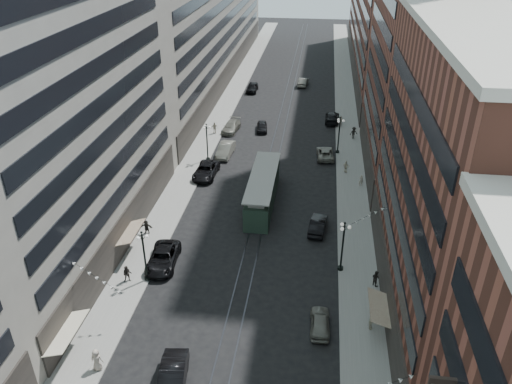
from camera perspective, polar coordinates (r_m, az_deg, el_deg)
The scene contains 37 objects.
ground at distance 74.98m, azimuth 2.22°, elevation 4.81°, with size 220.00×220.00×0.00m, color black.
sidewalk_west at distance 85.65m, azimuth -4.52°, elevation 7.97°, with size 4.00×180.00×0.15m, color gray.
sidewalk_east at distance 84.06m, azimuth 10.44°, elevation 7.15°, with size 4.00×180.00×0.15m, color gray.
rail_west at distance 84.22m, azimuth 2.42°, elevation 7.61°, with size 0.12×180.00×0.02m, color #2D2D33.
rail_east at distance 84.12m, azimuth 3.37°, elevation 7.56°, with size 0.12×180.00×0.02m, color #2D2D33.
building_west_mid at distance 50.05m, azimuth -20.66°, elevation 7.59°, with size 8.00×36.00×28.00m, color gray.
building_west_far at distance 108.11m, azimuth -5.19°, elevation 19.49°, with size 8.00×90.00×26.00m, color gray.
building_east_mid at distance 42.12m, azimuth 21.65°, elevation 0.39°, with size 8.00×30.00×24.00m, color brown.
building_east_tower at distance 65.75m, azimuth 18.04°, elevation 19.21°, with size 8.00×26.00×42.00m, color brown.
building_east_far at distance 115.17m, azimuth 13.63°, elevation 18.93°, with size 8.00×72.00×24.00m, color brown.
lamppost_sw_far at distance 48.00m, azimuth -12.65°, elevation -6.97°, with size 1.03×1.14×5.52m.
lamppost_sw_mid at distance 70.59m, azimuth -5.62°, elevation 5.84°, with size 1.03×1.14×5.52m.
lamppost_se_far at distance 48.82m, azimuth 9.88°, elevation -5.97°, with size 1.03×1.14×5.52m.
lamppost_se_mid at distance 73.58m, azimuth 9.46°, elevation 6.56°, with size 1.03×1.14×5.52m.
streetcar at distance 60.04m, azimuth 0.77°, elevation 0.15°, with size 3.02×13.64×3.77m.
car_2 at distance 51.05m, azimuth -10.58°, elevation -7.44°, with size 2.72×5.89×1.64m, color black.
car_4 at distance 43.84m, azimuth 7.33°, elevation -14.54°, with size 1.66×4.13×1.41m, color #646359.
car_5 at distance 39.69m, azimuth -9.53°, elevation -20.32°, with size 1.88×5.39×1.78m, color black.
pedestrian_1 at distance 41.91m, azimuth -17.75°, elevation -17.78°, with size 0.95×0.52×1.94m, color #A89B8B.
pedestrian_2 at distance 49.42m, azimuth -14.49°, elevation -9.06°, with size 0.84×0.46×1.73m, color black.
pedestrian_4 at distance 44.30m, azimuth 12.97°, elevation -14.26°, with size 0.89×0.41×1.52m, color beige.
car_7 at distance 67.19m, azimuth -5.74°, elevation 2.44°, with size 2.74×5.95×1.65m, color black.
car_8 at distance 81.63m, azimuth -2.85°, elevation 7.48°, with size 2.22×5.45×1.58m, color slate.
car_9 at distance 101.19m, azimuth -0.44°, elevation 11.87°, with size 2.02×5.03×1.71m, color black.
car_10 at distance 55.76m, azimuth 7.09°, elevation -3.73°, with size 1.64×4.70×1.55m, color black.
car_11 at distance 72.89m, azimuth 7.91°, elevation 4.41°, with size 2.34×5.07×1.41m, color slate.
car_12 at distance 86.39m, azimuth 8.70°, elevation 8.44°, with size 2.31×5.67×1.65m, color black.
car_13 at distance 81.68m, azimuth 0.68°, elevation 7.47°, with size 1.68×4.18×1.42m, color black.
car_14 at distance 105.32m, azimuth 5.41°, elevation 12.42°, with size 1.76×5.04×1.66m, color #626157.
pedestrian_5 at distance 55.95m, azimuth -12.41°, elevation -3.92°, with size 1.49×0.43×1.60m, color black.
pedestrian_6 at distance 80.53m, azimuth -4.74°, elevation 7.33°, with size 1.09×0.50×1.86m, color #B7AF97.
pedestrian_7 at distance 48.84m, azimuth 13.52°, elevation -9.53°, with size 0.79×0.43×1.62m, color black.
pedestrian_8 at distance 65.57m, azimuth 11.91°, elevation 1.32°, with size 0.57×0.38×1.57m, color #AEA390.
pedestrian_9 at distance 79.77m, azimuth 11.10°, elevation 6.66°, with size 1.22×0.50×1.89m, color black.
car_extra_0 at distance 73.04m, azimuth -3.50°, elevation 4.85°, with size 1.87×5.37×1.77m, color slate.
pedestrian_extra_0 at distance 85.04m, azimuth 9.65°, elevation 8.09°, with size 0.90×0.41×1.53m, color #BEB49E.
pedestrian_extra_2 at distance 68.64m, azimuth 10.25°, elevation 2.86°, with size 0.99×0.45×1.69m, color beige.
Camera 1 is at (6.11, -8.10, 30.77)m, focal length 35.00 mm.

